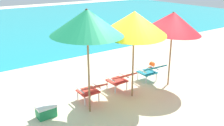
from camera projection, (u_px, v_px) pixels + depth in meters
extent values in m
plane|color=beige|center=(65.00, 58.00, 10.77)|extent=(40.00, 40.00, 0.00)
cube|color=teal|center=(9.00, 25.00, 17.55)|extent=(40.00, 18.00, 0.01)
cube|color=red|center=(88.00, 91.00, 7.07)|extent=(0.53, 0.51, 0.04)
cube|color=red|center=(94.00, 87.00, 6.70)|extent=(0.53, 0.53, 0.27)
cylinder|color=silver|center=(78.00, 95.00, 7.17)|extent=(0.04, 0.04, 0.26)
cylinder|color=silver|center=(91.00, 91.00, 7.40)|extent=(0.04, 0.04, 0.26)
cylinder|color=silver|center=(85.00, 101.00, 6.84)|extent=(0.04, 0.04, 0.26)
cylinder|color=silver|center=(99.00, 97.00, 7.07)|extent=(0.04, 0.04, 0.26)
cube|color=silver|center=(79.00, 90.00, 6.90)|extent=(0.04, 0.50, 0.03)
cube|color=silver|center=(96.00, 85.00, 7.17)|extent=(0.04, 0.50, 0.03)
cube|color=red|center=(117.00, 81.00, 7.78)|extent=(0.53, 0.51, 0.04)
cube|color=red|center=(125.00, 76.00, 7.41)|extent=(0.53, 0.52, 0.27)
cylinder|color=silver|center=(107.00, 85.00, 7.86)|extent=(0.04, 0.04, 0.26)
cylinder|color=silver|center=(118.00, 81.00, 8.11)|extent=(0.04, 0.04, 0.26)
cylinder|color=silver|center=(115.00, 89.00, 7.55)|extent=(0.04, 0.04, 0.26)
cylinder|color=silver|center=(127.00, 86.00, 7.79)|extent=(0.04, 0.04, 0.26)
cube|color=silver|center=(110.00, 79.00, 7.59)|extent=(0.04, 0.50, 0.03)
cube|color=silver|center=(124.00, 75.00, 7.88)|extent=(0.04, 0.50, 0.03)
cube|color=teal|center=(147.00, 72.00, 8.43)|extent=(0.54, 0.52, 0.04)
cube|color=teal|center=(155.00, 68.00, 8.06)|extent=(0.54, 0.53, 0.27)
cylinder|color=silver|center=(138.00, 76.00, 8.53)|extent=(0.04, 0.04, 0.26)
cylinder|color=silver|center=(148.00, 73.00, 8.76)|extent=(0.04, 0.04, 0.26)
cylinder|color=silver|center=(146.00, 80.00, 8.20)|extent=(0.04, 0.04, 0.26)
cylinder|color=silver|center=(156.00, 77.00, 8.43)|extent=(0.04, 0.04, 0.26)
cube|color=silver|center=(141.00, 70.00, 8.26)|extent=(0.05, 0.50, 0.03)
cube|color=silver|center=(153.00, 67.00, 8.53)|extent=(0.05, 0.50, 0.03)
cylinder|color=olive|center=(89.00, 75.00, 6.26)|extent=(0.05, 0.05, 2.04)
cone|color=#1E9E60|center=(87.00, 22.00, 5.83)|extent=(2.45, 2.45, 0.65)
sphere|color=#4C3823|center=(87.00, 10.00, 5.74)|extent=(0.07, 0.07, 0.07)
cylinder|color=olive|center=(133.00, 66.00, 7.12)|extent=(0.05, 0.05, 1.85)
cone|color=yellow|center=(134.00, 23.00, 6.72)|extent=(2.34, 2.37, 0.75)
sphere|color=#4C3823|center=(134.00, 12.00, 6.63)|extent=(0.07, 0.07, 0.07)
cylinder|color=olive|center=(170.00, 59.00, 7.92)|extent=(0.05, 0.05, 1.72)
cone|color=red|center=(173.00, 22.00, 7.54)|extent=(2.49, 2.50, 0.73)
sphere|color=#4C3823|center=(174.00, 13.00, 7.45)|extent=(0.07, 0.07, 0.07)
sphere|color=#EA5619|center=(152.00, 64.00, 9.66)|extent=(0.23, 0.23, 0.23)
cube|color=#1E844C|center=(46.00, 112.00, 6.30)|extent=(0.46, 0.31, 0.26)
cube|color=white|center=(46.00, 106.00, 6.25)|extent=(0.48, 0.33, 0.06)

